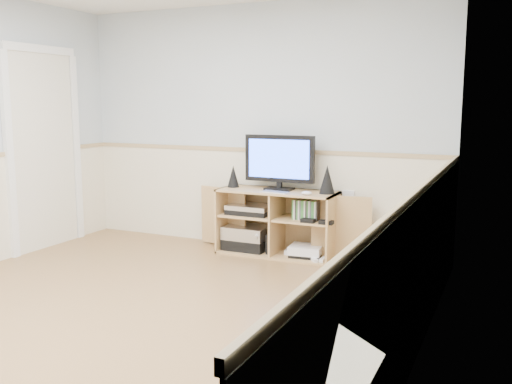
# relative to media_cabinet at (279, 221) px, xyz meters

# --- Properties ---
(room) EXTENTS (4.04, 4.54, 2.54)m
(room) POSITION_rel_media_cabinet_xyz_m (-0.40, -1.93, 0.88)
(room) COLOR #AA784B
(room) RESTS_ON ground
(media_cabinet) EXTENTS (1.84, 0.44, 0.65)m
(media_cabinet) POSITION_rel_media_cabinet_xyz_m (0.00, 0.00, 0.00)
(media_cabinet) COLOR tan
(media_cabinet) RESTS_ON floor
(monitor) EXTENTS (0.72, 0.18, 0.54)m
(monitor) POSITION_rel_media_cabinet_xyz_m (0.00, -0.01, 0.61)
(monitor) COLOR black
(monitor) RESTS_ON media_cabinet
(speaker_left) EXTENTS (0.12, 0.12, 0.22)m
(speaker_left) POSITION_rel_media_cabinet_xyz_m (-0.50, -0.03, 0.43)
(speaker_left) COLOR black
(speaker_left) RESTS_ON media_cabinet
(speaker_right) EXTENTS (0.15, 0.15, 0.27)m
(speaker_right) POSITION_rel_media_cabinet_xyz_m (0.50, -0.03, 0.45)
(speaker_right) COLOR black
(speaker_right) RESTS_ON media_cabinet
(keyboard) EXTENTS (0.29, 0.15, 0.01)m
(keyboard) POSITION_rel_media_cabinet_xyz_m (0.04, -0.19, 0.32)
(keyboard) COLOR white
(keyboard) RESTS_ON media_cabinet
(mouse) EXTENTS (0.11, 0.08, 0.04)m
(mouse) POSITION_rel_media_cabinet_xyz_m (0.35, -0.19, 0.34)
(mouse) COLOR white
(mouse) RESTS_ON media_cabinet
(av_components) EXTENTS (0.52, 0.33, 0.47)m
(av_components) POSITION_rel_media_cabinet_xyz_m (-0.32, -0.05, -0.11)
(av_components) COLOR black
(av_components) RESTS_ON media_cabinet
(game_consoles) EXTENTS (0.46, 0.30, 0.11)m
(game_consoles) POSITION_rel_media_cabinet_xyz_m (0.30, -0.07, -0.26)
(game_consoles) COLOR white
(game_consoles) RESTS_ON media_cabinet
(game_cases) EXTENTS (0.26, 0.14, 0.19)m
(game_cases) POSITION_rel_media_cabinet_xyz_m (0.32, -0.07, 0.15)
(game_cases) COLOR #3F8C3F
(game_cases) RESTS_ON media_cabinet
(wall_outlet) EXTENTS (0.12, 0.03, 0.12)m
(wall_outlet) POSITION_rel_media_cabinet_xyz_m (0.66, 0.18, 0.27)
(wall_outlet) COLOR white
(wall_outlet) RESTS_ON wall_back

